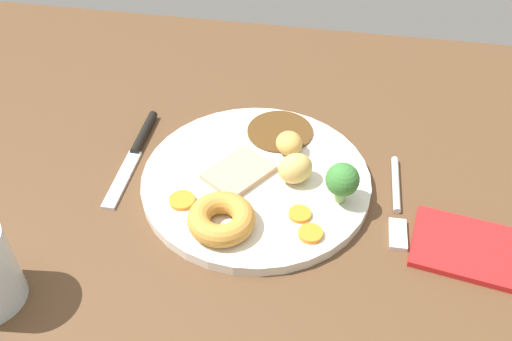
# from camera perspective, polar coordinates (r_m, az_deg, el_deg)

# --- Properties ---
(dining_table) EXTENTS (1.20, 0.84, 0.04)m
(dining_table) POSITION_cam_1_polar(r_m,az_deg,el_deg) (0.72, -2.46, -2.67)
(dining_table) COLOR brown
(dining_table) RESTS_ON ground
(dinner_plate) EXTENTS (0.29, 0.29, 0.01)m
(dinner_plate) POSITION_cam_1_polar(r_m,az_deg,el_deg) (0.70, -0.00, -1.01)
(dinner_plate) COLOR silver
(dinner_plate) RESTS_ON dining_table
(gravy_pool) EXTENTS (0.09, 0.09, 0.00)m
(gravy_pool) POSITION_cam_1_polar(r_m,az_deg,el_deg) (0.76, 2.46, 4.02)
(gravy_pool) COLOR #563819
(gravy_pool) RESTS_ON dinner_plate
(meat_slice_main) EXTENTS (0.09, 0.10, 0.01)m
(meat_slice_main) POSITION_cam_1_polar(r_m,az_deg,el_deg) (0.70, -1.75, -0.20)
(meat_slice_main) COLOR tan
(meat_slice_main) RESTS_ON dinner_plate
(yorkshire_pudding) EXTENTS (0.08, 0.08, 0.03)m
(yorkshire_pudding) POSITION_cam_1_polar(r_m,az_deg,el_deg) (0.63, -3.55, -4.94)
(yorkshire_pudding) COLOR #C68938
(yorkshire_pudding) RESTS_ON dinner_plate
(roast_potato_left) EXTENTS (0.05, 0.05, 0.03)m
(roast_potato_left) POSITION_cam_1_polar(r_m,az_deg,el_deg) (0.72, 3.39, 2.80)
(roast_potato_left) COLOR tan
(roast_potato_left) RESTS_ON dinner_plate
(roast_potato_right) EXTENTS (0.06, 0.05, 0.04)m
(roast_potato_right) POSITION_cam_1_polar(r_m,az_deg,el_deg) (0.68, 4.03, 0.21)
(roast_potato_right) COLOR #D8B260
(roast_potato_right) RESTS_ON dinner_plate
(carrot_coin_front) EXTENTS (0.03, 0.03, 0.01)m
(carrot_coin_front) POSITION_cam_1_polar(r_m,az_deg,el_deg) (0.63, 5.56, -6.40)
(carrot_coin_front) COLOR orange
(carrot_coin_front) RESTS_ON dinner_plate
(carrot_coin_back) EXTENTS (0.03, 0.03, 0.00)m
(carrot_coin_back) POSITION_cam_1_polar(r_m,az_deg,el_deg) (0.65, 4.48, -4.44)
(carrot_coin_back) COLOR orange
(carrot_coin_back) RESTS_ON dinner_plate
(carrot_coin_side) EXTENTS (0.03, 0.03, 0.00)m
(carrot_coin_side) POSITION_cam_1_polar(r_m,az_deg,el_deg) (0.67, -7.54, -3.03)
(carrot_coin_side) COLOR orange
(carrot_coin_side) RESTS_ON dinner_plate
(broccoli_floret) EXTENTS (0.04, 0.04, 0.05)m
(broccoli_floret) POSITION_cam_1_polar(r_m,az_deg,el_deg) (0.65, 8.78, -1.00)
(broccoli_floret) COLOR #8CB766
(broccoli_floret) RESTS_ON dinner_plate
(fork) EXTENTS (0.02, 0.15, 0.01)m
(fork) POSITION_cam_1_polar(r_m,az_deg,el_deg) (0.70, 14.12, -3.29)
(fork) COLOR silver
(fork) RESTS_ON dining_table
(knife) EXTENTS (0.02, 0.19, 0.01)m
(knife) POSITION_cam_1_polar(r_m,az_deg,el_deg) (0.77, -12.07, 2.19)
(knife) COLOR black
(knife) RESTS_ON dining_table
(folded_napkin) EXTENTS (0.12, 0.11, 0.01)m
(folded_napkin) POSITION_cam_1_polar(r_m,az_deg,el_deg) (0.68, 20.27, -7.29)
(folded_napkin) COLOR red
(folded_napkin) RESTS_ON dining_table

